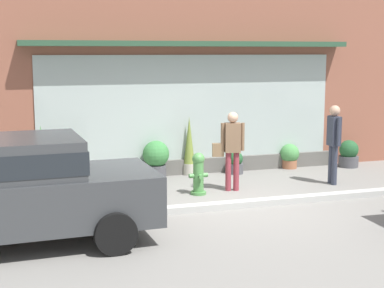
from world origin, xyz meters
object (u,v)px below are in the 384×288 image
at_px(pedestrian_with_handbag, 231,145).
at_px(parked_car_dark_gray, 12,186).
at_px(potted_plant_window_right, 42,159).
at_px(potted_plant_by_entrance, 156,158).
at_px(pedestrian_passerby, 334,138).
at_px(potted_plant_doorstep, 349,154).
at_px(potted_plant_low_front, 290,155).
at_px(fire_hydrant, 198,173).
at_px(potted_plant_window_left, 189,147).
at_px(potted_plant_corner_tall, 236,163).

relative_size(pedestrian_with_handbag, parked_car_dark_gray, 0.40).
distance_m(potted_plant_window_right, potted_plant_by_entrance, 2.56).
height_order(pedestrian_passerby, potted_plant_doorstep, pedestrian_passerby).
xyz_separation_m(potted_plant_window_right, potted_plant_by_entrance, (2.55, 0.26, -0.18)).
bearing_deg(potted_plant_doorstep, pedestrian_with_handbag, -158.76).
bearing_deg(potted_plant_low_front, potted_plant_by_entrance, -177.91).
xyz_separation_m(fire_hydrant, potted_plant_window_left, (0.40, 1.89, 0.22)).
distance_m(pedestrian_with_handbag, potted_plant_doorstep, 4.08).
relative_size(fire_hydrant, potted_plant_corner_tall, 1.60).
bearing_deg(fire_hydrant, potted_plant_window_left, 78.05).
bearing_deg(pedestrian_passerby, potted_plant_low_front, -174.29).
distance_m(parked_car_dark_gray, potted_plant_doorstep, 8.98).
bearing_deg(potted_plant_window_left, potted_plant_doorstep, -4.61).
xyz_separation_m(potted_plant_window_left, potted_plant_by_entrance, (-0.85, -0.15, -0.19)).
bearing_deg(potted_plant_by_entrance, potted_plant_window_left, 10.27).
xyz_separation_m(potted_plant_corner_tall, potted_plant_by_entrance, (-1.93, 0.08, 0.21)).
distance_m(pedestrian_passerby, potted_plant_window_left, 3.32).
height_order(pedestrian_with_handbag, potted_plant_doorstep, pedestrian_with_handbag).
height_order(potted_plant_doorstep, potted_plant_window_left, potted_plant_window_left).
distance_m(fire_hydrant, potted_plant_by_entrance, 1.80).
xyz_separation_m(pedestrian_with_handbag, potted_plant_window_right, (-3.74, 1.38, -0.31)).
xyz_separation_m(parked_car_dark_gray, potted_plant_corner_tall, (5.11, 3.85, -0.65)).
relative_size(pedestrian_passerby, potted_plant_low_front, 2.84).
distance_m(pedestrian_passerby, potted_plant_corner_tall, 2.44).
height_order(fire_hydrant, potted_plant_doorstep, fire_hydrant).
bearing_deg(parked_car_dark_gray, potted_plant_low_front, 29.57).
distance_m(pedestrian_with_handbag, potted_plant_by_entrance, 2.09).
xyz_separation_m(parked_car_dark_gray, potted_plant_by_entrance, (3.18, 3.93, -0.45)).
distance_m(fire_hydrant, potted_plant_corner_tall, 2.23).
bearing_deg(potted_plant_doorstep, potted_plant_window_right, -179.40).
bearing_deg(potted_plant_by_entrance, parked_car_dark_gray, -128.97).
distance_m(potted_plant_doorstep, potted_plant_by_entrance, 4.96).
xyz_separation_m(potted_plant_corner_tall, potted_plant_window_right, (-4.48, -0.18, 0.38)).
relative_size(fire_hydrant, potted_plant_by_entrance, 0.99).
bearing_deg(pedestrian_with_handbag, potted_plant_doorstep, -146.17).
distance_m(pedestrian_with_handbag, potted_plant_window_right, 4.00).
bearing_deg(pedestrian_with_handbag, fire_hydrant, 20.29).
bearing_deg(potted_plant_corner_tall, potted_plant_low_front, 7.70).
height_order(pedestrian_with_handbag, potted_plant_by_entrance, pedestrian_with_handbag).
height_order(fire_hydrant, potted_plant_window_right, potted_plant_window_right).
relative_size(potted_plant_doorstep, potted_plant_by_entrance, 0.78).
distance_m(parked_car_dark_gray, potted_plant_corner_tall, 6.43).
bearing_deg(potted_plant_doorstep, fire_hydrant, -160.90).
distance_m(parked_car_dark_gray, potted_plant_window_right, 3.74).
xyz_separation_m(parked_car_dark_gray, potted_plant_window_left, (4.02, 4.08, -0.26)).
bearing_deg(pedestrian_passerby, potted_plant_window_left, -122.05).
bearing_deg(fire_hydrant, pedestrian_passerby, -0.17).
bearing_deg(parked_car_dark_gray, fire_hydrant, 29.29).
bearing_deg(parked_car_dark_gray, potted_plant_doorstep, 22.90).
xyz_separation_m(pedestrian_with_handbag, pedestrian_passerby, (2.34, -0.11, 0.06)).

